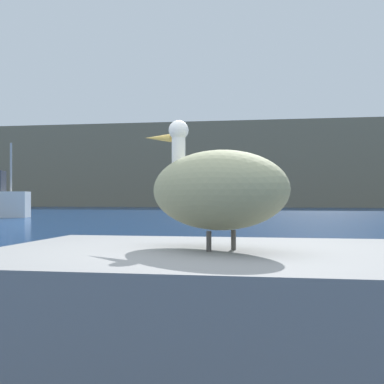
% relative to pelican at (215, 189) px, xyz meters
% --- Properties ---
extents(hillside_backdrop, '(140.00, 16.59, 9.31)m').
position_rel_pelican_xyz_m(hillside_backdrop, '(-0.26, 64.50, 3.46)').
color(hillside_backdrop, '#7F755B').
rests_on(hillside_backdrop, ground).
extents(pier_dock, '(2.76, 2.17, 0.83)m').
position_rel_pelican_xyz_m(pier_dock, '(0.01, -0.01, -0.78)').
color(pier_dock, gray).
rests_on(pier_dock, ground).
extents(pelican, '(1.22, 1.20, 0.83)m').
position_rel_pelican_xyz_m(pelican, '(0.00, 0.00, 0.00)').
color(pelican, gray).
rests_on(pelican, pier_dock).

